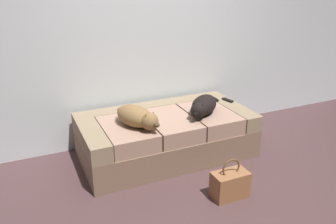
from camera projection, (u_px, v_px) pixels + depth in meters
ground_plane at (219, 212)px, 2.88m from camera, size 10.00×10.00×0.00m
back_wall at (144, 18)px, 3.77m from camera, size 6.40×0.10×2.80m
couch at (166, 135)px, 3.71m from camera, size 1.81×0.93×0.47m
dog_tan at (137, 117)px, 3.31m from camera, size 0.40×0.57×0.20m
dog_dark at (203, 106)px, 3.60m from camera, size 0.49×0.46×0.19m
tv_remote at (228, 100)px, 4.02m from camera, size 0.07×0.16×0.02m
handbag at (230, 184)px, 3.04m from camera, size 0.32×0.18×0.38m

